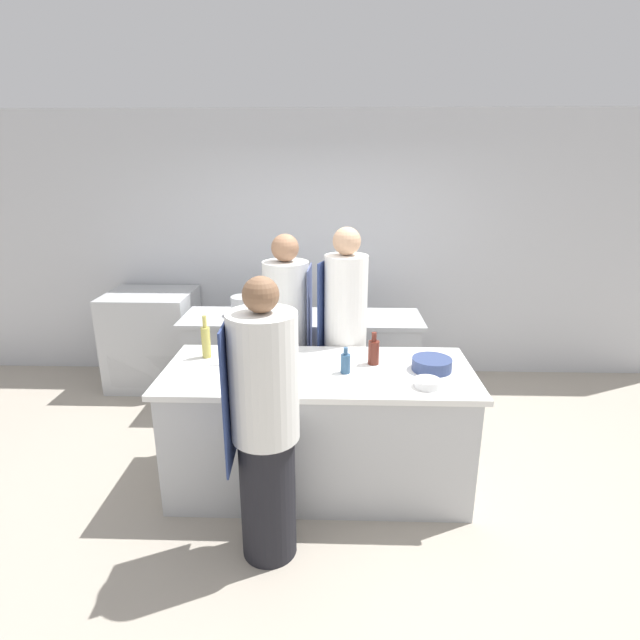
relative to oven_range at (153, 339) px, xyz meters
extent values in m
plane|color=#A89E8E|center=(1.81, -1.71, -0.50)|extent=(16.00, 16.00, 0.00)
cube|color=silver|center=(1.81, 0.42, 0.90)|extent=(8.00, 0.06, 2.80)
cube|color=#B7BABC|center=(1.81, -1.71, -0.07)|extent=(2.07, 0.87, 0.87)
cube|color=white|center=(1.81, -1.71, 0.39)|extent=(2.16, 0.91, 0.04)
cube|color=#B7BABC|center=(1.62, -0.47, -0.07)|extent=(2.15, 0.60, 0.87)
cube|color=#B7BABC|center=(1.62, -0.47, 0.39)|extent=(2.24, 0.62, 0.04)
cube|color=#B7BABC|center=(0.00, 0.00, 0.00)|extent=(0.87, 0.74, 1.00)
cube|color=black|center=(0.00, -0.36, -0.22)|extent=(0.70, 0.01, 0.35)
cube|color=black|center=(0.00, -0.36, 0.46)|extent=(0.74, 0.01, 0.06)
cylinder|color=black|center=(1.54, -2.42, -0.10)|extent=(0.33, 0.33, 0.80)
cylinder|color=silver|center=(1.54, -2.42, 0.67)|extent=(0.39, 0.39, 0.74)
cube|color=navy|center=(1.34, -2.43, 0.56)|extent=(0.03, 0.37, 0.84)
sphere|color=brown|center=(1.54, -2.42, 1.13)|extent=(0.20, 0.20, 0.20)
cylinder|color=black|center=(1.52, -0.92, -0.10)|extent=(0.33, 0.33, 0.80)
cylinder|color=silver|center=(1.52, -0.92, 0.66)|extent=(0.38, 0.38, 0.71)
cube|color=#4C567F|center=(1.71, -0.93, 0.56)|extent=(0.03, 0.36, 0.83)
sphere|color=#9E7051|center=(1.52, -0.92, 1.13)|extent=(0.23, 0.23, 0.23)
cylinder|color=black|center=(2.01, -1.08, -0.08)|extent=(0.29, 0.29, 0.84)
cylinder|color=white|center=(2.01, -1.08, 0.72)|extent=(0.34, 0.34, 0.76)
cube|color=navy|center=(1.84, -1.02, 0.61)|extent=(0.12, 0.31, 0.88)
sphere|color=tan|center=(2.01, -1.08, 1.21)|extent=(0.22, 0.22, 0.22)
cylinder|color=#2D5175|center=(2.00, -1.76, 0.47)|extent=(0.07, 0.07, 0.13)
cylinder|color=#2D5175|center=(2.00, -1.76, 0.57)|extent=(0.03, 0.03, 0.05)
cylinder|color=#B2A84C|center=(0.98, -1.51, 0.52)|extent=(0.07, 0.07, 0.23)
cylinder|color=#B2A84C|center=(0.98, -1.51, 0.68)|extent=(0.03, 0.03, 0.09)
cylinder|color=#5B2319|center=(2.20, -1.60, 0.49)|extent=(0.08, 0.08, 0.17)
cylinder|color=#5B2319|center=(2.20, -1.60, 0.61)|extent=(0.04, 0.04, 0.07)
cylinder|color=navy|center=(2.60, -1.70, 0.45)|extent=(0.27, 0.27, 0.09)
cylinder|color=white|center=(2.52, -1.97, 0.43)|extent=(0.17, 0.17, 0.05)
cylinder|color=white|center=(1.54, -1.91, 0.46)|extent=(0.10, 0.10, 0.10)
cube|color=white|center=(1.23, -1.58, 0.41)|extent=(0.39, 0.18, 0.01)
cylinder|color=#B7BABC|center=(1.07, -0.43, 0.50)|extent=(0.24, 0.24, 0.18)
camera|label=1|loc=(1.92, -4.92, 1.79)|focal=28.00mm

